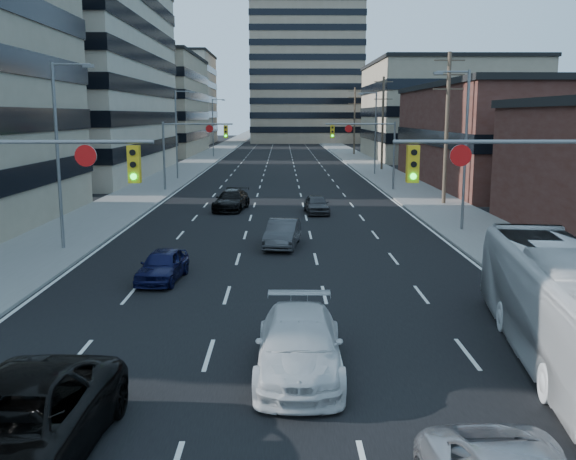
# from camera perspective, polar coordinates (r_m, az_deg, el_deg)

# --- Properties ---
(road_surface) EXTENTS (18.00, 300.00, 0.02)m
(road_surface) POSITION_cam_1_polar(r_m,az_deg,el_deg) (141.05, -0.64, 7.53)
(road_surface) COLOR black
(road_surface) RESTS_ON ground
(sidewalk_left) EXTENTS (5.00, 300.00, 0.15)m
(sidewalk_left) POSITION_cam_1_polar(r_m,az_deg,el_deg) (141.54, -5.34, 7.53)
(sidewalk_left) COLOR slate
(sidewalk_left) RESTS_ON ground
(sidewalk_right) EXTENTS (5.00, 300.00, 0.15)m
(sidewalk_right) POSITION_cam_1_polar(r_m,az_deg,el_deg) (141.50, 4.06, 7.54)
(sidewalk_right) COLOR slate
(sidewalk_right) RESTS_ON ground
(office_left_mid) EXTENTS (26.00, 34.00, 28.00)m
(office_left_mid) POSITION_cam_1_polar(r_m,az_deg,el_deg) (76.32, -22.25, 15.05)
(office_left_mid) COLOR #ADA089
(office_left_mid) RESTS_ON ground
(office_left_far) EXTENTS (20.00, 30.00, 16.00)m
(office_left_far) POSITION_cam_1_polar(r_m,az_deg,el_deg) (113.53, -13.10, 10.66)
(office_left_far) COLOR gray
(office_left_far) RESTS_ON ground
(storefront_right_mid) EXTENTS (20.00, 30.00, 9.00)m
(storefront_right_mid) POSITION_cam_1_polar(r_m,az_deg,el_deg) (65.40, 20.96, 7.72)
(storefront_right_mid) COLOR #472119
(storefront_right_mid) RESTS_ON ground
(office_right_far) EXTENTS (22.00, 28.00, 14.00)m
(office_right_far) POSITION_cam_1_polar(r_m,az_deg,el_deg) (101.95, 13.74, 10.15)
(office_right_far) COLOR gray
(office_right_far) RESTS_ON ground
(apartment_tower) EXTENTS (26.00, 26.00, 58.00)m
(apartment_tower) POSITION_cam_1_polar(r_m,az_deg,el_deg) (162.56, 1.58, 18.13)
(apartment_tower) COLOR gray
(apartment_tower) RESTS_ON ground
(bg_block_left) EXTENTS (24.00, 24.00, 20.00)m
(bg_block_left) POSITION_cam_1_polar(r_m,az_deg,el_deg) (153.56, -11.36, 11.29)
(bg_block_left) COLOR #ADA089
(bg_block_left) RESTS_ON ground
(bg_block_right) EXTENTS (22.00, 22.00, 12.00)m
(bg_block_right) POSITION_cam_1_polar(r_m,az_deg,el_deg) (144.44, 12.35, 9.74)
(bg_block_right) COLOR gray
(bg_block_right) RESTS_ON ground
(signal_near_left) EXTENTS (6.59, 0.33, 6.00)m
(signal_near_left) POSITION_cam_1_polar(r_m,az_deg,el_deg) (20.53, -22.59, 3.12)
(signal_near_left) COLOR slate
(signal_near_left) RESTS_ON ground
(signal_near_right) EXTENTS (6.59, 0.33, 6.00)m
(signal_near_right) POSITION_cam_1_polar(r_m,az_deg,el_deg) (20.35, 20.25, 3.22)
(signal_near_right) COLOR slate
(signal_near_right) RESTS_ON ground
(signal_far_left) EXTENTS (6.09, 0.33, 6.00)m
(signal_far_left) POSITION_cam_1_polar(r_m,az_deg,el_deg) (56.50, -8.68, 7.78)
(signal_far_left) COLOR slate
(signal_far_left) RESTS_ON ground
(signal_far_right) EXTENTS (6.09, 0.33, 6.00)m
(signal_far_right) POSITION_cam_1_polar(r_m,az_deg,el_deg) (56.44, 7.11, 7.81)
(signal_far_right) COLOR slate
(signal_far_right) RESTS_ON ground
(utility_pole_block) EXTENTS (2.20, 0.28, 11.00)m
(utility_pole_block) POSITION_cam_1_polar(r_m,az_deg,el_deg) (48.41, 13.94, 8.96)
(utility_pole_block) COLOR #4C3D2D
(utility_pole_block) RESTS_ON ground
(utility_pole_midblock) EXTENTS (2.20, 0.28, 11.00)m
(utility_pole_midblock) POSITION_cam_1_polar(r_m,az_deg,el_deg) (77.83, 8.42, 9.51)
(utility_pole_midblock) COLOR #4C3D2D
(utility_pole_midblock) RESTS_ON ground
(utility_pole_distant) EXTENTS (2.20, 0.28, 11.00)m
(utility_pole_distant) POSITION_cam_1_polar(r_m,az_deg,el_deg) (107.57, 5.93, 9.72)
(utility_pole_distant) COLOR #4C3D2D
(utility_pole_distant) RESTS_ON ground
(streetlight_left_near) EXTENTS (2.03, 0.22, 9.00)m
(streetlight_left_near) POSITION_cam_1_polar(r_m,az_deg,el_deg) (32.70, -19.57, 6.95)
(streetlight_left_near) COLOR slate
(streetlight_left_near) RESTS_ON ground
(streetlight_left_mid) EXTENTS (2.03, 0.22, 9.00)m
(streetlight_left_mid) POSITION_cam_1_polar(r_m,az_deg,el_deg) (66.76, -9.77, 8.75)
(streetlight_left_mid) COLOR slate
(streetlight_left_mid) RESTS_ON ground
(streetlight_left_far) EXTENTS (2.03, 0.22, 9.00)m
(streetlight_left_far) POSITION_cam_1_polar(r_m,az_deg,el_deg) (101.47, -6.61, 9.28)
(streetlight_left_far) COLOR slate
(streetlight_left_far) RESTS_ON ground
(streetlight_right_near) EXTENTS (2.03, 0.22, 9.00)m
(streetlight_right_near) POSITION_cam_1_polar(r_m,az_deg,el_deg) (37.32, 15.29, 7.50)
(streetlight_right_near) COLOR slate
(streetlight_right_near) RESTS_ON ground
(streetlight_right_far) EXTENTS (2.03, 0.22, 9.00)m
(streetlight_right_far) POSITION_cam_1_polar(r_m,az_deg,el_deg) (71.63, 7.66, 8.89)
(streetlight_right_far) COLOR slate
(streetlight_right_far) RESTS_ON ground
(black_pickup) EXTENTS (3.08, 6.21, 1.69)m
(black_pickup) POSITION_cam_1_polar(r_m,az_deg,el_deg) (13.45, -23.13, -15.88)
(black_pickup) COLOR black
(black_pickup) RESTS_ON ground
(white_van) EXTENTS (2.31, 5.41, 1.55)m
(white_van) POSITION_cam_1_polar(r_m,az_deg,el_deg) (16.68, 1.00, -10.16)
(white_van) COLOR silver
(white_van) RESTS_ON ground
(transit_bus) EXTENTS (4.02, 11.21, 3.05)m
(transit_bus) POSITION_cam_1_polar(r_m,az_deg,el_deg) (18.95, 23.44, -6.13)
(transit_bus) COLOR silver
(transit_bus) RESTS_ON ground
(sedan_blue) EXTENTS (1.87, 3.89, 1.28)m
(sedan_blue) POSITION_cam_1_polar(r_m,az_deg,el_deg) (26.19, -11.09, -3.09)
(sedan_blue) COLOR #0D1036
(sedan_blue) RESTS_ON ground
(sedan_grey_center) EXTENTS (2.01, 4.34, 1.38)m
(sedan_grey_center) POSITION_cam_1_polar(r_m,az_deg,el_deg) (32.30, -0.48, -0.30)
(sedan_grey_center) COLOR #38383A
(sedan_grey_center) RESTS_ON ground
(sedan_black_far) EXTENTS (2.60, 5.05, 1.40)m
(sedan_black_far) POSITION_cam_1_polar(r_m,az_deg,el_deg) (44.93, -5.06, 2.65)
(sedan_black_far) COLOR black
(sedan_black_far) RESTS_ON ground
(sedan_grey_right) EXTENTS (1.75, 3.85, 1.28)m
(sedan_grey_right) POSITION_cam_1_polar(r_m,az_deg,el_deg) (43.28, 2.56, 2.31)
(sedan_grey_right) COLOR #343436
(sedan_grey_right) RESTS_ON ground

